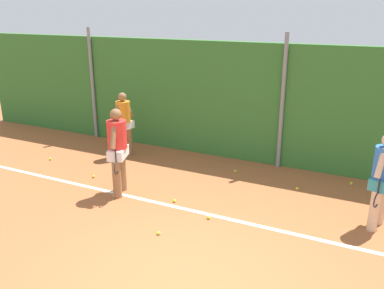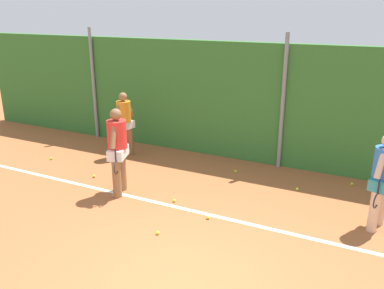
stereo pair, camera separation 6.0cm
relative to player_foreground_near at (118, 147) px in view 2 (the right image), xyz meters
name	(u,v)px [view 2 (the right image)]	position (x,y,z in m)	size (l,w,h in m)	color
ground_plane	(225,235)	(2.68, -0.59, -1.06)	(30.64, 30.64, 0.00)	#A85B33
hedge_fence_backdrop	(284,107)	(2.68, 3.22, 0.46)	(19.91, 0.25, 3.04)	#33702D
fence_post_left	(94,84)	(-3.06, 3.05, 0.60)	(0.10, 0.10, 3.31)	gray
fence_post_center	(283,103)	(2.68, 3.05, 0.60)	(0.10, 0.10, 3.31)	gray
court_baseline_paint	(235,221)	(2.68, -0.05, -1.05)	(14.55, 0.10, 0.01)	white
player_foreground_near	(118,147)	(0.00, 0.00, 0.00)	(0.48, 0.80, 1.88)	#8C603D
player_midcourt	(383,177)	(5.05, 0.87, -0.06)	(0.44, 0.80, 1.78)	beige
player_backcourt_far	(124,121)	(-1.26, 2.01, -0.07)	(0.38, 0.72, 1.75)	#8C603D
tennis_ball_1	(208,217)	(2.19, -0.21, -1.02)	(0.07, 0.07, 0.07)	#CCDB33
tennis_ball_3	(158,233)	(1.61, -1.11, -1.02)	(0.07, 0.07, 0.07)	#CCDB33
tennis_ball_5	(297,189)	(3.43, 1.84, -1.02)	(0.07, 0.07, 0.07)	#CCDB33
tennis_ball_7	(174,201)	(1.26, 0.14, -1.02)	(0.07, 0.07, 0.07)	#CCDB33
tennis_ball_8	(51,159)	(-2.86, 0.86, -1.02)	(0.07, 0.07, 0.07)	#CCDB33
tennis_ball_9	(94,176)	(-1.07, 0.43, -1.02)	(0.07, 0.07, 0.07)	#CCDB33
tennis_ball_10	(235,171)	(1.84, 2.20, -1.02)	(0.07, 0.07, 0.07)	#CCDB33
tennis_ball_11	(352,184)	(4.48, 2.65, -1.02)	(0.07, 0.07, 0.07)	#CCDB33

